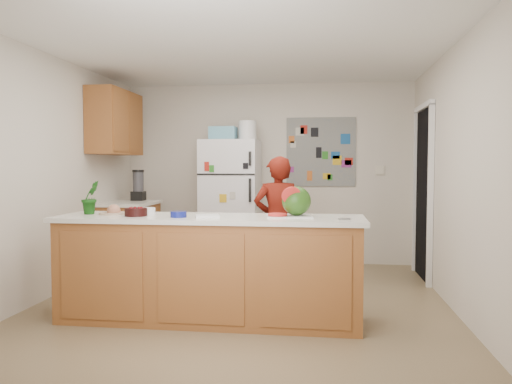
# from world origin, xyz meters

# --- Properties ---
(floor) EXTENTS (4.00, 4.50, 0.02)m
(floor) POSITION_xyz_m (0.00, 0.00, -0.01)
(floor) COLOR brown
(floor) RESTS_ON ground
(wall_back) EXTENTS (4.00, 0.02, 2.50)m
(wall_back) POSITION_xyz_m (0.00, 2.26, 1.25)
(wall_back) COLOR beige
(wall_back) RESTS_ON ground
(wall_left) EXTENTS (0.02, 4.50, 2.50)m
(wall_left) POSITION_xyz_m (-2.01, 0.00, 1.25)
(wall_left) COLOR beige
(wall_left) RESTS_ON ground
(wall_right) EXTENTS (0.02, 4.50, 2.50)m
(wall_right) POSITION_xyz_m (2.01, 0.00, 1.25)
(wall_right) COLOR beige
(wall_right) RESTS_ON ground
(ceiling) EXTENTS (4.00, 4.50, 0.02)m
(ceiling) POSITION_xyz_m (0.00, 0.00, 2.51)
(ceiling) COLOR white
(ceiling) RESTS_ON wall_back
(doorway) EXTENTS (0.03, 0.85, 2.04)m
(doorway) POSITION_xyz_m (1.99, 1.45, 1.02)
(doorway) COLOR black
(doorway) RESTS_ON ground
(peninsula_base) EXTENTS (2.60, 0.62, 0.88)m
(peninsula_base) POSITION_xyz_m (-0.20, -0.50, 0.44)
(peninsula_base) COLOR brown
(peninsula_base) RESTS_ON floor
(peninsula_top) EXTENTS (2.68, 0.70, 0.04)m
(peninsula_top) POSITION_xyz_m (-0.20, -0.50, 0.90)
(peninsula_top) COLOR silver
(peninsula_top) RESTS_ON peninsula_base
(side_counter_base) EXTENTS (0.60, 0.80, 0.86)m
(side_counter_base) POSITION_xyz_m (-1.69, 1.35, 0.43)
(side_counter_base) COLOR brown
(side_counter_base) RESTS_ON floor
(side_counter_top) EXTENTS (0.64, 0.84, 0.04)m
(side_counter_top) POSITION_xyz_m (-1.69, 1.35, 0.88)
(side_counter_top) COLOR silver
(side_counter_top) RESTS_ON side_counter_base
(upper_cabinets) EXTENTS (0.35, 1.00, 0.80)m
(upper_cabinets) POSITION_xyz_m (-1.82, 1.30, 1.90)
(upper_cabinets) COLOR brown
(upper_cabinets) RESTS_ON wall_left
(refrigerator) EXTENTS (0.75, 0.70, 1.70)m
(refrigerator) POSITION_xyz_m (-0.45, 1.88, 0.85)
(refrigerator) COLOR silver
(refrigerator) RESTS_ON floor
(fridge_top_bin) EXTENTS (0.35, 0.28, 0.18)m
(fridge_top_bin) POSITION_xyz_m (-0.55, 1.88, 1.79)
(fridge_top_bin) COLOR #5999B2
(fridge_top_bin) RESTS_ON refrigerator
(photo_collage) EXTENTS (0.95, 0.01, 0.95)m
(photo_collage) POSITION_xyz_m (0.75, 2.24, 1.55)
(photo_collage) COLOR slate
(photo_collage) RESTS_ON wall_back
(person) EXTENTS (0.60, 0.46, 1.46)m
(person) POSITION_xyz_m (0.28, 0.80, 0.73)
(person) COLOR #63140B
(person) RESTS_ON floor
(blender_appliance) EXTENTS (0.14, 0.14, 0.38)m
(blender_appliance) POSITION_xyz_m (-1.64, 1.59, 1.09)
(blender_appliance) COLOR black
(blender_appliance) RESTS_ON side_counter_top
(cutting_board) EXTENTS (0.42, 0.34, 0.01)m
(cutting_board) POSITION_xyz_m (0.50, -0.47, 0.93)
(cutting_board) COLOR white
(cutting_board) RESTS_ON peninsula_top
(watermelon) EXTENTS (0.25, 0.25, 0.25)m
(watermelon) POSITION_xyz_m (0.56, -0.45, 1.06)
(watermelon) COLOR #185410
(watermelon) RESTS_ON cutting_board
(watermelon_slice) EXTENTS (0.16, 0.16, 0.02)m
(watermelon_slice) POSITION_xyz_m (0.40, -0.52, 0.94)
(watermelon_slice) COLOR red
(watermelon_slice) RESTS_ON cutting_board
(cherry_bowl) EXTENTS (0.23, 0.23, 0.07)m
(cherry_bowl) POSITION_xyz_m (-0.83, -0.57, 0.96)
(cherry_bowl) COLOR black
(cherry_bowl) RESTS_ON peninsula_top
(white_bowl) EXTENTS (0.21, 0.21, 0.06)m
(white_bowl) POSITION_xyz_m (-0.81, -0.42, 0.95)
(white_bowl) COLOR silver
(white_bowl) RESTS_ON peninsula_top
(cobalt_bowl) EXTENTS (0.18, 0.18, 0.05)m
(cobalt_bowl) POSITION_xyz_m (-0.44, -0.62, 0.95)
(cobalt_bowl) COLOR navy
(cobalt_bowl) RESTS_ON peninsula_top
(plate) EXTENTS (0.32, 0.32, 0.02)m
(plate) POSITION_xyz_m (-1.09, -0.44, 0.93)
(plate) COLOR #C0B597
(plate) RESTS_ON peninsula_top
(paper_towel) EXTENTS (0.24, 0.22, 0.02)m
(paper_towel) POSITION_xyz_m (-0.19, -0.60, 0.93)
(paper_towel) COLOR white
(paper_towel) RESTS_ON peninsula_top
(keys) EXTENTS (0.10, 0.07, 0.01)m
(keys) POSITION_xyz_m (0.95, -0.64, 0.93)
(keys) COLOR gray
(keys) RESTS_ON peninsula_top
(potted_plant) EXTENTS (0.20, 0.21, 0.30)m
(potted_plant) POSITION_xyz_m (-1.31, -0.45, 1.07)
(potted_plant) COLOR #103E0E
(potted_plant) RESTS_ON peninsula_top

